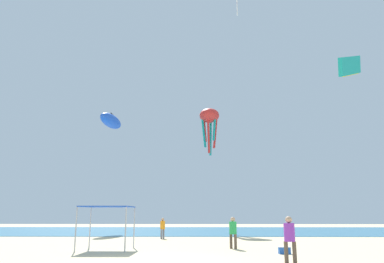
% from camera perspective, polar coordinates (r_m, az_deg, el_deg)
% --- Properties ---
extents(ground, '(110.00, 110.00, 0.10)m').
position_cam_1_polar(ground, '(16.66, -5.11, -19.40)').
color(ground, beige).
extents(ocean_strip, '(110.00, 22.55, 0.03)m').
position_cam_1_polar(ocean_strip, '(44.03, -1.14, -15.07)').
color(ocean_strip, teal).
rests_on(ocean_strip, ground).
extents(canopy_tent, '(2.67, 2.64, 2.35)m').
position_cam_1_polar(canopy_tent, '(21.66, -12.89, -11.55)').
color(canopy_tent, '#B2B2B7').
rests_on(canopy_tent, ground).
extents(person_near_tent, '(0.38, 0.39, 1.62)m').
position_cam_1_polar(person_near_tent, '(30.40, -4.56, -14.40)').
color(person_near_tent, slate).
rests_on(person_near_tent, ground).
extents(person_leftmost, '(0.49, 0.44, 1.84)m').
position_cam_1_polar(person_leftmost, '(16.14, 14.82, -15.24)').
color(person_leftmost, brown).
rests_on(person_leftmost, ground).
extents(person_central, '(0.42, 0.42, 1.76)m').
position_cam_1_polar(person_central, '(21.95, 6.35, -14.87)').
color(person_central, brown).
rests_on(person_central, ground).
extents(cooler_box, '(0.57, 0.37, 0.35)m').
position_cam_1_polar(cooler_box, '(19.71, 14.07, -17.36)').
color(cooler_box, blue).
rests_on(cooler_box, ground).
extents(kite_inflatable_blue, '(2.62, 5.57, 2.10)m').
position_cam_1_polar(kite_inflatable_blue, '(45.96, -12.42, 1.62)').
color(kite_inflatable_blue, blue).
extents(kite_octopus_red, '(3.16, 3.16, 5.29)m').
position_cam_1_polar(kite_octopus_red, '(42.22, 2.70, 2.10)').
color(kite_octopus_red, red).
extents(kite_parafoil_teal, '(2.85, 3.47, 2.58)m').
position_cam_1_polar(kite_parafoil_teal, '(28.21, 23.21, 9.27)').
color(kite_parafoil_teal, teal).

